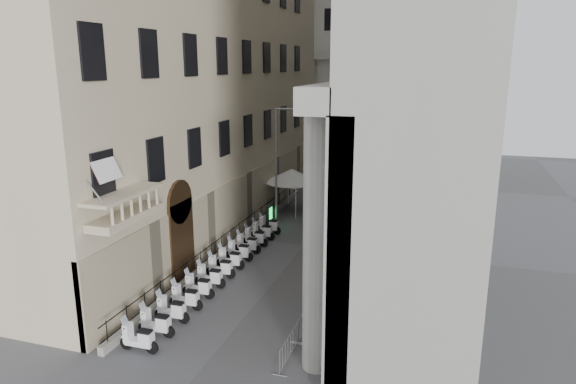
# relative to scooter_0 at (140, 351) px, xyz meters

# --- Properties ---
(far_building) EXTENTS (22.00, 10.00, 30.00)m
(far_building) POSITION_rel_scooter_0_xyz_m (3.00, 43.19, 15.00)
(far_building) COLOR beige
(far_building) RESTS_ON ground
(iron_fence) EXTENTS (0.30, 28.00, 1.40)m
(iron_fence) POSITION_rel_scooter_0_xyz_m (-1.30, 13.19, 0.00)
(iron_fence) COLOR black
(iron_fence) RESTS_ON ground
(blue_awning) EXTENTS (1.60, 3.00, 3.00)m
(blue_awning) POSITION_rel_scooter_0_xyz_m (7.15, 21.19, 0.00)
(blue_awning) COLOR navy
(blue_awning) RESTS_ON ground
(flag) EXTENTS (1.00, 1.40, 8.20)m
(flag) POSITION_rel_scooter_0_xyz_m (-1.00, 0.19, 0.00)
(flag) COLOR #9E0C11
(flag) RESTS_ON ground
(scooter_0) EXTENTS (1.41, 0.58, 1.50)m
(scooter_0) POSITION_rel_scooter_0_xyz_m (0.00, 0.00, 0.00)
(scooter_0) COLOR white
(scooter_0) RESTS_ON ground
(scooter_1) EXTENTS (1.41, 0.58, 1.50)m
(scooter_1) POSITION_rel_scooter_0_xyz_m (0.00, 1.33, 0.00)
(scooter_1) COLOR white
(scooter_1) RESTS_ON ground
(scooter_2) EXTENTS (1.41, 0.58, 1.50)m
(scooter_2) POSITION_rel_scooter_0_xyz_m (0.00, 2.65, 0.00)
(scooter_2) COLOR white
(scooter_2) RESTS_ON ground
(scooter_3) EXTENTS (1.41, 0.58, 1.50)m
(scooter_3) POSITION_rel_scooter_0_xyz_m (0.00, 3.98, 0.00)
(scooter_3) COLOR white
(scooter_3) RESTS_ON ground
(scooter_4) EXTENTS (1.41, 0.58, 1.50)m
(scooter_4) POSITION_rel_scooter_0_xyz_m (0.00, 5.31, 0.00)
(scooter_4) COLOR white
(scooter_4) RESTS_ON ground
(scooter_5) EXTENTS (1.41, 0.58, 1.50)m
(scooter_5) POSITION_rel_scooter_0_xyz_m (0.00, 6.63, 0.00)
(scooter_5) COLOR white
(scooter_5) RESTS_ON ground
(scooter_6) EXTENTS (1.41, 0.58, 1.50)m
(scooter_6) POSITION_rel_scooter_0_xyz_m (0.00, 7.96, 0.00)
(scooter_6) COLOR white
(scooter_6) RESTS_ON ground
(scooter_7) EXTENTS (1.41, 0.58, 1.50)m
(scooter_7) POSITION_rel_scooter_0_xyz_m (0.00, 9.28, 0.00)
(scooter_7) COLOR white
(scooter_7) RESTS_ON ground
(scooter_8) EXTENTS (1.41, 0.58, 1.50)m
(scooter_8) POSITION_rel_scooter_0_xyz_m (0.00, 10.61, 0.00)
(scooter_8) COLOR white
(scooter_8) RESTS_ON ground
(scooter_9) EXTENTS (1.41, 0.58, 1.50)m
(scooter_9) POSITION_rel_scooter_0_xyz_m (0.00, 11.94, 0.00)
(scooter_9) COLOR white
(scooter_9) RESTS_ON ground
(scooter_10) EXTENTS (1.41, 0.58, 1.50)m
(scooter_10) POSITION_rel_scooter_0_xyz_m (0.00, 13.26, 0.00)
(scooter_10) COLOR white
(scooter_10) RESTS_ON ground
(scooter_11) EXTENTS (1.41, 0.58, 1.50)m
(scooter_11) POSITION_rel_scooter_0_xyz_m (0.00, 14.59, 0.00)
(scooter_11) COLOR white
(scooter_11) RESTS_ON ground
(scooter_12) EXTENTS (1.41, 0.58, 1.50)m
(scooter_12) POSITION_rel_scooter_0_xyz_m (0.00, 15.92, 0.00)
(scooter_12) COLOR white
(scooter_12) RESTS_ON ground
(barrier_0) EXTENTS (0.60, 2.40, 1.10)m
(barrier_0) POSITION_rel_scooter_0_xyz_m (6.06, 1.30, 0.00)
(barrier_0) COLOR #B0B2B8
(barrier_0) RESTS_ON ground
(barrier_1) EXTENTS (0.60, 2.40, 1.10)m
(barrier_1) POSITION_rel_scooter_0_xyz_m (6.06, 3.80, 0.00)
(barrier_1) COLOR #B0B2B8
(barrier_1) RESTS_ON ground
(barrier_2) EXTENTS (0.60, 2.40, 1.10)m
(barrier_2) POSITION_rel_scooter_0_xyz_m (6.06, 6.30, 0.00)
(barrier_2) COLOR #B0B2B8
(barrier_2) RESTS_ON ground
(barrier_3) EXTENTS (0.60, 2.40, 1.10)m
(barrier_3) POSITION_rel_scooter_0_xyz_m (6.06, 8.80, 0.00)
(barrier_3) COLOR #B0B2B8
(barrier_3) RESTS_ON ground
(barrier_4) EXTENTS (0.60, 2.40, 1.10)m
(barrier_4) POSITION_rel_scooter_0_xyz_m (6.06, 11.30, 0.00)
(barrier_4) COLOR #B0B2B8
(barrier_4) RESTS_ON ground
(barrier_5) EXTENTS (0.60, 2.40, 1.10)m
(barrier_5) POSITION_rel_scooter_0_xyz_m (6.06, 13.80, 0.00)
(barrier_5) COLOR #B0B2B8
(barrier_5) RESTS_ON ground
(barrier_6) EXTENTS (0.60, 2.40, 1.10)m
(barrier_6) POSITION_rel_scooter_0_xyz_m (6.06, 16.30, 0.00)
(barrier_6) COLOR #B0B2B8
(barrier_6) RESTS_ON ground
(barrier_7) EXTENTS (0.60, 2.40, 1.10)m
(barrier_7) POSITION_rel_scooter_0_xyz_m (6.06, 18.80, 0.00)
(barrier_7) COLOR #B0B2B8
(barrier_7) RESTS_ON ground
(barrier_8) EXTENTS (0.60, 2.40, 1.10)m
(barrier_8) POSITION_rel_scooter_0_xyz_m (6.06, 21.30, 0.00)
(barrier_8) COLOR #B0B2B8
(barrier_8) RESTS_ON ground
(security_tent) EXTENTS (4.26, 4.26, 3.46)m
(security_tent) POSITION_rel_scooter_0_xyz_m (-0.60, 22.52, 2.89)
(security_tent) COLOR white
(security_tent) RESTS_ON ground
(street_lamp) EXTENTS (2.75, 0.86, 8.59)m
(street_lamp) POSITION_rel_scooter_0_xyz_m (0.31, 17.69, 5.14)
(street_lamp) COLOR gray
(street_lamp) RESTS_ON ground
(info_kiosk) EXTENTS (0.25, 0.76, 1.60)m
(info_kiosk) POSITION_rel_scooter_0_xyz_m (-0.55, 17.50, 0.81)
(info_kiosk) COLOR black
(info_kiosk) RESTS_ON ground
(pedestrian_a) EXTENTS (0.74, 0.55, 1.87)m
(pedestrian_a) POSITION_rel_scooter_0_xyz_m (2.20, 23.76, 0.94)
(pedestrian_a) COLOR #0C1732
(pedestrian_a) RESTS_ON ground
(pedestrian_b) EXTENTS (0.84, 0.66, 1.71)m
(pedestrian_b) POSITION_rel_scooter_0_xyz_m (5.81, 25.03, 0.86)
(pedestrian_b) COLOR black
(pedestrian_b) RESTS_ON ground
(pedestrian_c) EXTENTS (0.91, 0.67, 1.71)m
(pedestrian_c) POSITION_rel_scooter_0_xyz_m (3.95, 30.33, 0.85)
(pedestrian_c) COLOR black
(pedestrian_c) RESTS_ON ground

